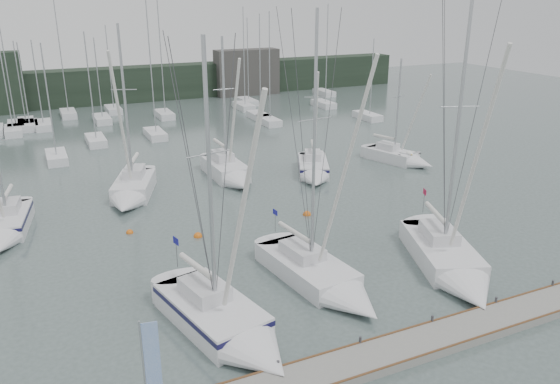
{
  "coord_description": "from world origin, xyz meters",
  "views": [
    {
      "loc": [
        -13.81,
        -21.1,
        14.88
      ],
      "look_at": [
        -1.72,
        5.0,
        4.49
      ],
      "focal_mm": 35.0,
      "sensor_mm": 36.0,
      "label": 1
    }
  ],
  "objects_px": {
    "sailboat_near_center": "(328,283)",
    "dock_banner": "(149,363)",
    "sailboat_mid_a": "(6,229)",
    "sailboat_mid_b": "(131,193)",
    "sailboat_mid_d": "(314,171)",
    "sailboat_near_right": "(453,267)",
    "buoy_c": "(130,233)",
    "buoy_a": "(198,237)",
    "sailboat_near_left": "(230,328)",
    "sailboat_mid_c": "(231,174)",
    "sailboat_mid_e": "(403,158)",
    "buoy_b": "(307,215)"
  },
  "relations": [
    {
      "from": "sailboat_near_center",
      "to": "dock_banner",
      "type": "height_order",
      "value": "sailboat_near_center"
    },
    {
      "from": "sailboat_mid_a",
      "to": "sailboat_mid_b",
      "type": "xyz_separation_m",
      "value": [
        8.66,
        3.41,
        0.06
      ]
    },
    {
      "from": "sailboat_mid_a",
      "to": "sailboat_mid_d",
      "type": "relative_size",
      "value": 0.91
    },
    {
      "from": "sailboat_mid_b",
      "to": "sailboat_near_right",
      "type": "bearing_deg",
      "value": -34.09
    },
    {
      "from": "sailboat_near_right",
      "to": "buoy_c",
      "type": "distance_m",
      "value": 20.6
    },
    {
      "from": "sailboat_mid_d",
      "to": "buoy_a",
      "type": "relative_size",
      "value": 19.58
    },
    {
      "from": "sailboat_near_left",
      "to": "sailboat_near_right",
      "type": "height_order",
      "value": "sailboat_near_right"
    },
    {
      "from": "sailboat_near_center",
      "to": "sailboat_mid_d",
      "type": "distance_m",
      "value": 19.42
    },
    {
      "from": "sailboat_mid_c",
      "to": "buoy_a",
      "type": "height_order",
      "value": "sailboat_mid_c"
    },
    {
      "from": "sailboat_near_left",
      "to": "sailboat_mid_b",
      "type": "distance_m",
      "value": 20.27
    },
    {
      "from": "sailboat_near_center",
      "to": "buoy_c",
      "type": "height_order",
      "value": "sailboat_near_center"
    },
    {
      "from": "sailboat_near_center",
      "to": "sailboat_mid_d",
      "type": "relative_size",
      "value": 1.35
    },
    {
      "from": "sailboat_near_left",
      "to": "sailboat_near_center",
      "type": "distance_m",
      "value": 6.49
    },
    {
      "from": "sailboat_mid_d",
      "to": "sailboat_mid_e",
      "type": "relative_size",
      "value": 1.11
    },
    {
      "from": "sailboat_near_right",
      "to": "sailboat_mid_b",
      "type": "height_order",
      "value": "sailboat_near_right"
    },
    {
      "from": "sailboat_near_left",
      "to": "buoy_b",
      "type": "distance_m",
      "value": 15.7
    },
    {
      "from": "sailboat_near_left",
      "to": "buoy_b",
      "type": "relative_size",
      "value": 24.42
    },
    {
      "from": "sailboat_mid_c",
      "to": "sailboat_mid_d",
      "type": "height_order",
      "value": "sailboat_mid_c"
    },
    {
      "from": "sailboat_near_center",
      "to": "sailboat_mid_e",
      "type": "distance_m",
      "value": 25.11
    },
    {
      "from": "buoy_b",
      "to": "dock_banner",
      "type": "bearing_deg",
      "value": -132.37
    },
    {
      "from": "buoy_a",
      "to": "buoy_c",
      "type": "bearing_deg",
      "value": 147.77
    },
    {
      "from": "sailboat_mid_e",
      "to": "buoy_a",
      "type": "distance_m",
      "value": 23.58
    },
    {
      "from": "buoy_b",
      "to": "sailboat_near_left",
      "type": "bearing_deg",
      "value": -130.41
    },
    {
      "from": "sailboat_mid_b",
      "to": "sailboat_mid_d",
      "type": "bearing_deg",
      "value": 17.22
    },
    {
      "from": "sailboat_mid_b",
      "to": "sailboat_mid_d",
      "type": "distance_m",
      "value": 15.46
    },
    {
      "from": "sailboat_mid_a",
      "to": "sailboat_mid_e",
      "type": "xyz_separation_m",
      "value": [
        33.58,
        2.58,
        -0.06
      ]
    },
    {
      "from": "sailboat_mid_e",
      "to": "buoy_b",
      "type": "distance_m",
      "value": 15.89
    },
    {
      "from": "sailboat_mid_a",
      "to": "buoy_b",
      "type": "bearing_deg",
      "value": -5.02
    },
    {
      "from": "buoy_c",
      "to": "sailboat_mid_b",
      "type": "bearing_deg",
      "value": 78.46
    },
    {
      "from": "sailboat_mid_c",
      "to": "dock_banner",
      "type": "relative_size",
      "value": 3.03
    },
    {
      "from": "sailboat_mid_c",
      "to": "sailboat_mid_e",
      "type": "relative_size",
      "value": 1.23
    },
    {
      "from": "sailboat_mid_b",
      "to": "buoy_c",
      "type": "distance_m",
      "value": 6.33
    },
    {
      "from": "sailboat_near_left",
      "to": "buoy_c",
      "type": "distance_m",
      "value": 14.24
    },
    {
      "from": "buoy_b",
      "to": "buoy_c",
      "type": "height_order",
      "value": "buoy_b"
    },
    {
      "from": "sailboat_mid_c",
      "to": "buoy_a",
      "type": "distance_m",
      "value": 11.5
    },
    {
      "from": "buoy_b",
      "to": "sailboat_mid_d",
      "type": "bearing_deg",
      "value": 58.6
    },
    {
      "from": "sailboat_mid_d",
      "to": "sailboat_mid_e",
      "type": "xyz_separation_m",
      "value": [
        9.49,
        0.07,
        -0.07
      ]
    },
    {
      "from": "sailboat_near_left",
      "to": "sailboat_mid_e",
      "type": "bearing_deg",
      "value": 26.04
    },
    {
      "from": "sailboat_mid_d",
      "to": "sailboat_mid_e",
      "type": "distance_m",
      "value": 9.49
    },
    {
      "from": "sailboat_near_right",
      "to": "buoy_a",
      "type": "distance_m",
      "value": 16.02
    },
    {
      "from": "sailboat_mid_b",
      "to": "buoy_a",
      "type": "relative_size",
      "value": 23.89
    },
    {
      "from": "sailboat_near_right",
      "to": "buoy_a",
      "type": "height_order",
      "value": "sailboat_near_right"
    },
    {
      "from": "sailboat_mid_e",
      "to": "sailboat_near_right",
      "type": "bearing_deg",
      "value": -139.06
    },
    {
      "from": "sailboat_mid_a",
      "to": "sailboat_mid_c",
      "type": "distance_m",
      "value": 17.85
    },
    {
      "from": "sailboat_mid_e",
      "to": "buoy_b",
      "type": "bearing_deg",
      "value": -171.35
    },
    {
      "from": "sailboat_near_right",
      "to": "buoy_c",
      "type": "bearing_deg",
      "value": 158.72
    },
    {
      "from": "sailboat_near_right",
      "to": "sailboat_mid_c",
      "type": "height_order",
      "value": "sailboat_near_right"
    },
    {
      "from": "buoy_a",
      "to": "dock_banner",
      "type": "height_order",
      "value": "dock_banner"
    },
    {
      "from": "sailboat_mid_b",
      "to": "buoy_b",
      "type": "height_order",
      "value": "sailboat_mid_b"
    },
    {
      "from": "sailboat_mid_e",
      "to": "buoy_a",
      "type": "height_order",
      "value": "sailboat_mid_e"
    }
  ]
}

